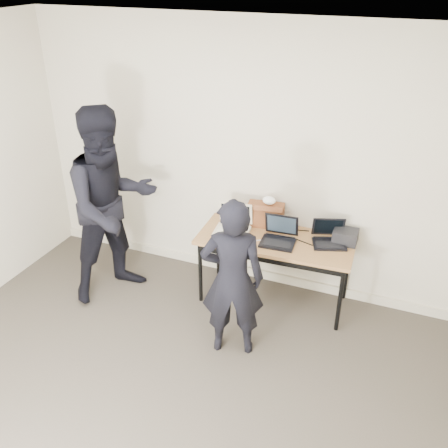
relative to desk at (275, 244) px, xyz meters
The scene contains 13 objects.
room 2.09m from the desk, 105.20° to the right, with size 4.60×4.60×2.80m.
desk is the anchor object (origin of this frame).
laptop_beige 0.45m from the desk, behind, with size 0.37×0.36×0.27m.
laptop_center 0.13m from the desk, 34.80° to the right, with size 0.34×0.33×0.25m.
laptop_right 0.51m from the desk, 14.82° to the left, with size 0.39×0.38×0.23m.
leather_satchel 0.34m from the desk, 128.30° to the left, with size 0.38×0.22×0.25m.
tissue 0.44m from the desk, 123.00° to the left, with size 0.13×0.10×0.08m, color white.
equipment_box 0.67m from the desk, 16.96° to the left, with size 0.23×0.19×0.13m, color black.
power_brick 0.29m from the desk, 142.69° to the right, with size 0.09×0.05×0.03m, color black.
cables 0.08m from the desk, ahead, with size 1.14×0.50×0.01m.
person_typist 0.83m from the desk, 99.04° to the right, with size 0.54×0.35×1.48m, color black.
person_observer 1.64m from the desk, 165.01° to the right, with size 0.96×0.75×1.97m, color black.
baseboard 0.87m from the desk, 147.25° to the left, with size 4.50×0.03×0.10m, color #BFB79E.
Camera 1 is at (1.63, -2.15, 3.13)m, focal length 40.00 mm.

